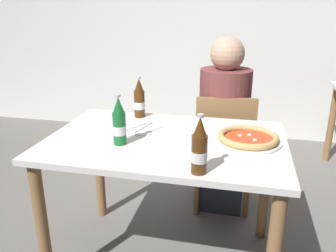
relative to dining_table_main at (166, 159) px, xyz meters
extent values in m
cube|color=white|center=(0.00, 2.20, 0.66)|extent=(7.00, 0.10, 2.60)
cube|color=silver|center=(0.00, 0.00, 0.10)|extent=(1.20, 0.80, 0.03)
cylinder|color=olive|center=(-0.54, -0.34, -0.28)|extent=(0.06, 0.06, 0.72)
cylinder|color=olive|center=(-0.54, 0.34, -0.28)|extent=(0.06, 0.06, 0.72)
cylinder|color=olive|center=(0.54, 0.34, -0.28)|extent=(0.06, 0.06, 0.72)
cube|color=olive|center=(0.25, 0.68, -0.21)|extent=(0.45, 0.45, 0.04)
cube|color=olive|center=(0.27, 0.50, 0.01)|extent=(0.38, 0.08, 0.40)
cylinder|color=olive|center=(0.40, 0.87, -0.43)|extent=(0.04, 0.04, 0.41)
cylinder|color=olive|center=(0.06, 0.83, -0.43)|extent=(0.04, 0.04, 0.41)
cylinder|color=olive|center=(0.44, 0.53, -0.43)|extent=(0.04, 0.04, 0.41)
cylinder|color=olive|center=(0.10, 0.49, -0.43)|extent=(0.04, 0.04, 0.41)
cube|color=#2D3342|center=(0.25, 0.66, -0.41)|extent=(0.32, 0.28, 0.45)
cylinder|color=brown|center=(0.25, 0.66, 0.09)|extent=(0.34, 0.34, 0.55)
sphere|color=tan|center=(0.25, 0.66, 0.46)|extent=(0.22, 0.22, 0.22)
cylinder|color=olive|center=(1.18, 1.65, -0.28)|extent=(0.06, 0.06, 0.72)
cylinder|color=white|center=(0.41, 0.04, 0.12)|extent=(0.32, 0.32, 0.01)
cylinder|color=#CC4723|center=(0.41, 0.04, 0.13)|extent=(0.23, 0.23, 0.01)
torus|color=tan|center=(0.41, 0.04, 0.14)|extent=(0.30, 0.30, 0.03)
sphere|color=silver|center=(0.37, 0.07, 0.13)|extent=(0.02, 0.02, 0.02)
sphere|color=silver|center=(0.44, 0.02, 0.13)|extent=(0.02, 0.02, 0.02)
sphere|color=silver|center=(0.41, 0.09, 0.13)|extent=(0.02, 0.02, 0.02)
cylinder|color=#196B2D|center=(-0.20, -0.12, 0.19)|extent=(0.06, 0.06, 0.16)
cone|color=#196B2D|center=(-0.20, -0.12, 0.31)|extent=(0.05, 0.05, 0.07)
cylinder|color=#B7B7BC|center=(-0.20, -0.12, 0.36)|extent=(0.03, 0.03, 0.01)
cylinder|color=white|center=(-0.20, -0.12, 0.19)|extent=(0.07, 0.07, 0.04)
cylinder|color=#512D0F|center=(-0.24, 0.32, 0.19)|extent=(0.06, 0.06, 0.16)
cone|color=#512D0F|center=(-0.24, 0.32, 0.31)|extent=(0.05, 0.05, 0.07)
cylinder|color=#B7B7BC|center=(-0.24, 0.32, 0.36)|extent=(0.03, 0.03, 0.01)
cylinder|color=white|center=(-0.24, 0.32, 0.19)|extent=(0.07, 0.07, 0.04)
cylinder|color=#512D0F|center=(0.22, -0.34, 0.19)|extent=(0.06, 0.06, 0.16)
cone|color=#512D0F|center=(0.22, -0.34, 0.31)|extent=(0.05, 0.05, 0.07)
cylinder|color=#B7B7BC|center=(0.22, -0.34, 0.36)|extent=(0.03, 0.03, 0.01)
cylinder|color=white|center=(0.22, -0.34, 0.19)|extent=(0.07, 0.07, 0.04)
cube|color=white|center=(-0.18, 0.12, 0.12)|extent=(0.24, 0.24, 0.00)
cube|color=silver|center=(-0.16, 0.12, 0.12)|extent=(0.06, 0.19, 0.00)
cube|color=silver|center=(-0.20, 0.12, 0.12)|extent=(0.09, 0.16, 0.00)
camera|label=1|loc=(0.37, -1.57, 0.75)|focal=36.49mm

